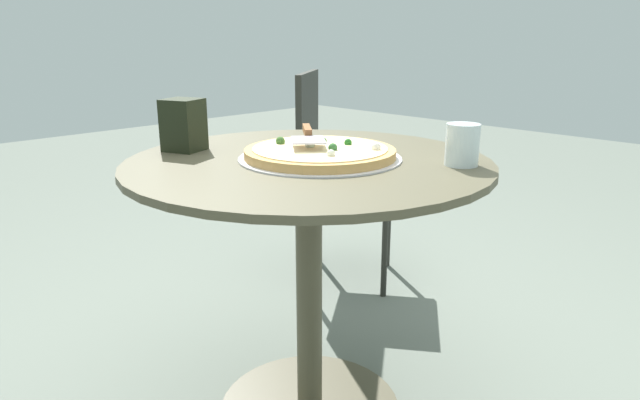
{
  "coord_description": "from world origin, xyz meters",
  "views": [
    {
      "loc": [
        -0.94,
        -0.98,
        1.02
      ],
      "look_at": [
        0.02,
        -0.02,
        0.61
      ],
      "focal_mm": 31.63,
      "sensor_mm": 36.0,
      "label": 1
    }
  ],
  "objects_px": {
    "patio_table": "(309,236)",
    "drinking_cup": "(462,145)",
    "patio_chair_far": "(332,162)",
    "napkin_dispenser": "(183,125)",
    "pizza_server": "(308,134)",
    "pizza_on_tray": "(320,153)"
  },
  "relations": [
    {
      "from": "patio_chair_far",
      "to": "napkin_dispenser",
      "type": "bearing_deg",
      "value": -161.88
    },
    {
      "from": "patio_table",
      "to": "pizza_on_tray",
      "type": "bearing_deg",
      "value": -33.44
    },
    {
      "from": "napkin_dispenser",
      "to": "pizza_server",
      "type": "bearing_deg",
      "value": -166.03
    },
    {
      "from": "pizza_on_tray",
      "to": "pizza_server",
      "type": "relative_size",
      "value": 2.09
    },
    {
      "from": "patio_table",
      "to": "pizza_on_tray",
      "type": "distance_m",
      "value": 0.22
    },
    {
      "from": "drinking_cup",
      "to": "patio_chair_far",
      "type": "height_order",
      "value": "patio_chair_far"
    },
    {
      "from": "patio_table",
      "to": "drinking_cup",
      "type": "bearing_deg",
      "value": -55.47
    },
    {
      "from": "drinking_cup",
      "to": "patio_chair_far",
      "type": "relative_size",
      "value": 0.11
    },
    {
      "from": "patio_table",
      "to": "patio_chair_far",
      "type": "relative_size",
      "value": 1.03
    },
    {
      "from": "patio_table",
      "to": "pizza_on_tray",
      "type": "relative_size",
      "value": 2.23
    },
    {
      "from": "pizza_server",
      "to": "napkin_dispenser",
      "type": "distance_m",
      "value": 0.33
    },
    {
      "from": "patio_chair_far",
      "to": "pizza_server",
      "type": "bearing_deg",
      "value": -140.38
    },
    {
      "from": "patio_table",
      "to": "napkin_dispenser",
      "type": "bearing_deg",
      "value": 116.55
    },
    {
      "from": "pizza_server",
      "to": "patio_chair_far",
      "type": "xyz_separation_m",
      "value": [
        0.66,
        0.55,
        -0.26
      ]
    },
    {
      "from": "napkin_dispenser",
      "to": "patio_chair_far",
      "type": "distance_m",
      "value": 0.94
    },
    {
      "from": "pizza_on_tray",
      "to": "napkin_dispenser",
      "type": "height_order",
      "value": "napkin_dispenser"
    },
    {
      "from": "pizza_on_tray",
      "to": "patio_chair_far",
      "type": "height_order",
      "value": "patio_chair_far"
    },
    {
      "from": "pizza_on_tray",
      "to": "patio_chair_far",
      "type": "xyz_separation_m",
      "value": [
        0.68,
        0.61,
        -0.23
      ]
    },
    {
      "from": "pizza_server",
      "to": "drinking_cup",
      "type": "relative_size",
      "value": 1.97
    },
    {
      "from": "drinking_cup",
      "to": "patio_chair_far",
      "type": "distance_m",
      "value": 1.05
    },
    {
      "from": "pizza_server",
      "to": "pizza_on_tray",
      "type": "bearing_deg",
      "value": -104.39
    },
    {
      "from": "drinking_cup",
      "to": "napkin_dispenser",
      "type": "bearing_deg",
      "value": 120.65
    }
  ]
}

